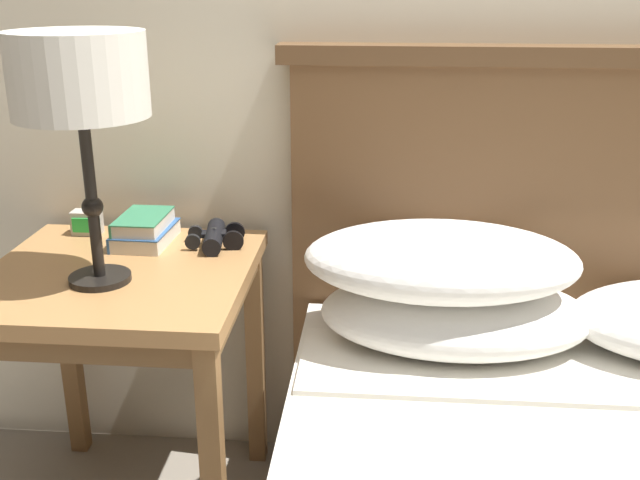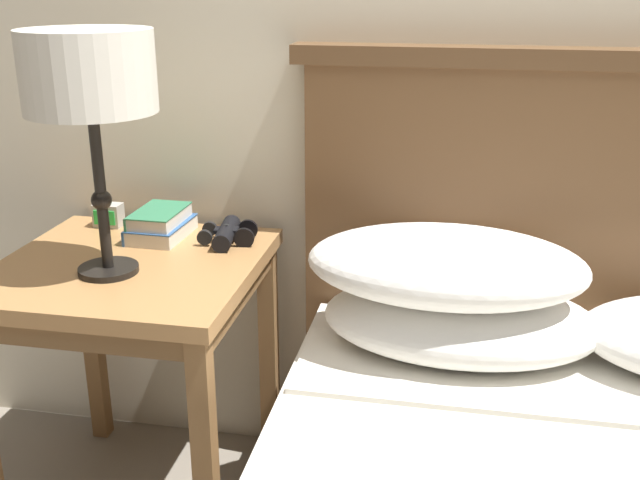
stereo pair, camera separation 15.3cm
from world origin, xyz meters
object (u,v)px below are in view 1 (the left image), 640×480
binoculars_pair (215,237)px  alarm_clock (87,223)px  book_stacked_on_top (142,222)px  table_lamp (79,82)px  nightstand (121,305)px  book_on_nightstand (145,235)px

binoculars_pair → alarm_clock: (-0.34, 0.06, 0.01)m
book_stacked_on_top → alarm_clock: size_ratio=2.42×
table_lamp → book_stacked_on_top: 0.44m
book_stacked_on_top → binoculars_pair: bearing=-0.7°
binoculars_pair → nightstand: bearing=-137.3°
nightstand → book_stacked_on_top: (0.01, 0.17, 0.14)m
nightstand → book_on_nightstand: size_ratio=3.55×
nightstand → book_stacked_on_top: size_ratio=3.88×
book_stacked_on_top → nightstand: bearing=-92.1°
table_lamp → book_on_nightstand: size_ratio=2.78×
table_lamp → book_stacked_on_top: bearing=85.3°
book_stacked_on_top → alarm_clock: bearing=161.5°
nightstand → table_lamp: bearing=-100.8°
nightstand → book_on_nightstand: (0.01, 0.17, 0.11)m
binoculars_pair → book_stacked_on_top: bearing=179.3°
book_on_nightstand → alarm_clock: size_ratio=2.65×
table_lamp → book_stacked_on_top: table_lamp is taller
nightstand → book_stacked_on_top: 0.22m
table_lamp → book_on_nightstand: 0.47m
table_lamp → binoculars_pair: table_lamp is taller
book_on_nightstand → alarm_clock: alarm_clock is taller
table_lamp → nightstand: bearing=79.2°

